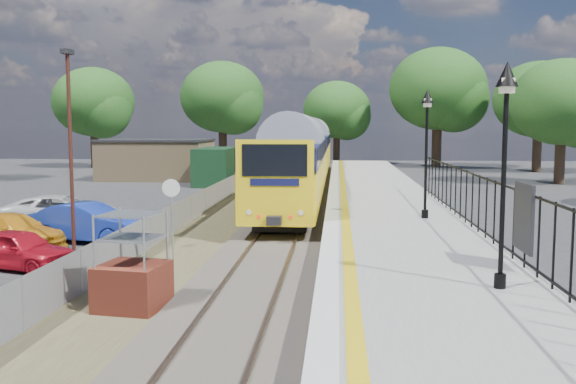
# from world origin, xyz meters

# --- Properties ---
(ground) EXTENTS (120.00, 120.00, 0.00)m
(ground) POSITION_xyz_m (0.00, 0.00, 0.00)
(ground) COLOR #2D2D30
(ground) RESTS_ON ground
(track_bed) EXTENTS (5.90, 80.00, 0.29)m
(track_bed) POSITION_xyz_m (-0.47, 9.67, 0.09)
(track_bed) COLOR #473F38
(track_bed) RESTS_ON ground
(platform) EXTENTS (5.00, 70.00, 0.90)m
(platform) POSITION_xyz_m (4.20, 8.00, 0.45)
(platform) COLOR gray
(platform) RESTS_ON ground
(platform_edge) EXTENTS (0.90, 70.00, 0.01)m
(platform_edge) POSITION_xyz_m (2.14, 8.00, 0.90)
(platform_edge) COLOR silver
(platform_edge) RESTS_ON platform
(victorian_lamp_south) EXTENTS (0.44, 0.44, 4.60)m
(victorian_lamp_south) POSITION_xyz_m (5.50, -4.00, 4.30)
(victorian_lamp_south) COLOR black
(victorian_lamp_south) RESTS_ON platform
(victorian_lamp_north) EXTENTS (0.44, 0.44, 4.60)m
(victorian_lamp_north) POSITION_xyz_m (5.30, 6.00, 4.30)
(victorian_lamp_north) COLOR black
(victorian_lamp_north) RESTS_ON platform
(palisade_fence) EXTENTS (0.12, 26.00, 2.00)m
(palisade_fence) POSITION_xyz_m (6.55, 2.24, 1.84)
(palisade_fence) COLOR black
(palisade_fence) RESTS_ON platform
(wire_fence) EXTENTS (0.06, 52.00, 1.20)m
(wire_fence) POSITION_xyz_m (-4.20, 12.00, 0.60)
(wire_fence) COLOR #999EA3
(wire_fence) RESTS_ON ground
(outbuilding) EXTENTS (10.80, 10.10, 3.12)m
(outbuilding) POSITION_xyz_m (-10.91, 31.21, 1.52)
(outbuilding) COLOR tan
(outbuilding) RESTS_ON ground
(tree_line) EXTENTS (56.80, 43.80, 11.88)m
(tree_line) POSITION_xyz_m (1.40, 42.00, 6.61)
(tree_line) COLOR #332319
(tree_line) RESTS_ON ground
(train) EXTENTS (2.82, 40.83, 3.51)m
(train) POSITION_xyz_m (0.00, 25.04, 2.34)
(train) COLOR yellow
(train) RESTS_ON ground
(brick_plinth) EXTENTS (1.62, 1.62, 2.29)m
(brick_plinth) POSITION_xyz_m (-2.50, -3.19, 1.10)
(brick_plinth) COLOR maroon
(brick_plinth) RESTS_ON ground
(speed_sign) EXTENTS (0.53, 0.12, 2.65)m
(speed_sign) POSITION_xyz_m (-2.78, 1.41, 1.78)
(speed_sign) COLOR #999EA3
(speed_sign) RESTS_ON ground
(carpark_lamp) EXTENTS (0.25, 0.50, 6.55)m
(carpark_lamp) POSITION_xyz_m (-6.14, 2.16, 3.76)
(carpark_lamp) COLOR #441F16
(carpark_lamp) RESTS_ON ground
(car_red) EXTENTS (3.75, 2.41, 1.19)m
(car_red) POSITION_xyz_m (-7.20, 0.72, 0.59)
(car_red) COLOR #B61020
(car_red) RESTS_ON ground
(car_blue) EXTENTS (4.55, 2.33, 1.43)m
(car_blue) POSITION_xyz_m (-6.83, 5.09, 0.72)
(car_blue) COLOR #1C36A9
(car_blue) RESTS_ON ground
(car_yellow) EXTENTS (4.34, 2.99, 1.17)m
(car_yellow) POSITION_xyz_m (-9.01, 3.90, 0.58)
(car_yellow) COLOR orange
(car_yellow) RESTS_ON ground
(car_white) EXTENTS (5.23, 3.14, 1.36)m
(car_white) POSITION_xyz_m (-9.23, 8.24, 0.68)
(car_white) COLOR silver
(car_white) RESTS_ON ground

